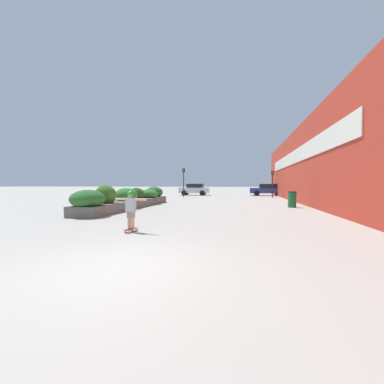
# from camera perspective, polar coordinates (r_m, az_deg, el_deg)

# --- Properties ---
(ground_plane) EXTENTS (300.00, 300.00, 0.00)m
(ground_plane) POSITION_cam_1_polar(r_m,az_deg,el_deg) (5.03, -17.39, -16.15)
(ground_plane) COLOR #ADA89E
(building_wall_right) EXTENTS (0.67, 43.86, 6.28)m
(building_wall_right) POSITION_cam_1_polar(r_m,az_deg,el_deg) (21.27, 24.15, 5.92)
(building_wall_right) COLOR #B23323
(building_wall_right) RESTS_ON ground_plane
(planter_box) EXTENTS (1.63, 11.13, 1.50)m
(planter_box) POSITION_cam_1_polar(r_m,az_deg,el_deg) (17.14, -13.67, -1.50)
(planter_box) COLOR #605B54
(planter_box) RESTS_ON ground_plane
(skateboard) EXTENTS (0.31, 0.58, 0.10)m
(skateboard) POSITION_cam_1_polar(r_m,az_deg,el_deg) (8.57, -13.39, -8.18)
(skateboard) COLOR maroon
(skateboard) RESTS_ON ground_plane
(skateboarder) EXTENTS (1.15, 0.28, 1.24)m
(skateboarder) POSITION_cam_1_polar(r_m,az_deg,el_deg) (8.47, -13.43, -2.98)
(skateboarder) COLOR tan
(skateboarder) RESTS_ON skateboard
(trash_bin) EXTENTS (0.55, 0.55, 1.06)m
(trash_bin) POSITION_cam_1_polar(r_m,az_deg,el_deg) (18.22, 21.35, -1.55)
(trash_bin) COLOR #1E5B33
(trash_bin) RESTS_ON ground_plane
(car_leftmost) EXTENTS (4.10, 1.86, 1.61)m
(car_leftmost) POSITION_cam_1_polar(r_m,az_deg,el_deg) (35.93, 0.54, 0.62)
(car_leftmost) COLOR #BCBCC1
(car_leftmost) RESTS_ON ground_plane
(car_center_left) EXTENTS (4.59, 2.01, 1.59)m
(car_center_left) POSITION_cam_1_polar(r_m,az_deg,el_deg) (35.91, 16.48, 0.55)
(car_center_left) COLOR navy
(car_center_left) RESTS_ON ground_plane
(car_center_right) EXTENTS (4.39, 2.01, 1.52)m
(car_center_right) POSITION_cam_1_polar(r_m,az_deg,el_deg) (39.45, 29.34, 0.44)
(car_center_right) COLOR maroon
(car_center_right) RESTS_ON ground_plane
(traffic_light_left) EXTENTS (0.28, 0.30, 3.42)m
(traffic_light_left) POSITION_cam_1_polar(r_m,az_deg,el_deg) (30.55, -1.89, 3.23)
(traffic_light_left) COLOR black
(traffic_light_left) RESTS_ON ground_plane
(traffic_light_right) EXTENTS (0.28, 0.30, 3.08)m
(traffic_light_right) POSITION_cam_1_polar(r_m,az_deg,el_deg) (30.72, 17.46, 2.76)
(traffic_light_right) COLOR black
(traffic_light_right) RESTS_ON ground_plane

